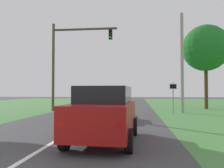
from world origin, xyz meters
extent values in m
plane|color=#424244|center=(0.00, 9.14, 0.00)|extent=(120.00, 120.00, 0.00)
cube|color=#9E1411|center=(1.79, 4.48, 0.88)|extent=(2.14, 4.53, 1.04)
cube|color=black|center=(1.80, 4.71, 1.69)|extent=(1.84, 2.83, 0.58)
cube|color=red|center=(0.90, 2.31, 0.93)|extent=(0.14, 0.07, 0.12)
cube|color=red|center=(2.52, 2.25, 0.93)|extent=(0.14, 0.07, 0.12)
cylinder|color=black|center=(0.86, 5.90, 0.36)|extent=(0.26, 0.73, 0.72)
cylinder|color=black|center=(2.83, 5.83, 0.36)|extent=(0.26, 0.73, 0.72)
cylinder|color=black|center=(0.76, 3.14, 0.36)|extent=(0.26, 0.73, 0.72)
cylinder|color=black|center=(2.72, 3.06, 0.36)|extent=(0.26, 0.73, 0.72)
cube|color=black|center=(0.19, 12.70, 0.80)|extent=(2.15, 4.94, 0.81)
cube|color=black|center=(0.19, 12.46, 1.48)|extent=(1.84, 1.90, 0.56)
cube|color=black|center=(0.22, 11.19, 1.31)|extent=(1.98, 1.90, 0.20)
cube|color=red|center=(-0.60, 10.27, 0.84)|extent=(0.14, 0.06, 0.12)
cube|color=red|center=(1.08, 10.31, 0.84)|extent=(0.14, 0.06, 0.12)
cylinder|color=black|center=(-0.87, 14.20, 0.40)|extent=(0.26, 0.81, 0.80)
cylinder|color=black|center=(1.18, 14.24, 0.40)|extent=(0.26, 0.81, 0.80)
cylinder|color=black|center=(-0.80, 11.17, 0.40)|extent=(0.26, 0.81, 0.80)
cylinder|color=black|center=(1.24, 11.21, 0.40)|extent=(0.26, 0.81, 0.80)
cylinder|color=brown|center=(-4.88, 17.12, 4.08)|extent=(0.24, 0.24, 8.17)
cube|color=#4C3D2B|center=(-1.88, 17.12, 7.57)|extent=(6.01, 0.16, 0.16)
cube|color=black|center=(0.53, 17.12, 7.02)|extent=(0.32, 0.28, 0.90)
sphere|color=black|center=(0.53, 16.97, 7.32)|extent=(0.22, 0.22, 0.22)
sphere|color=black|center=(0.53, 16.97, 7.02)|extent=(0.22, 0.22, 0.22)
sphere|color=#1ED83F|center=(0.53, 16.97, 6.72)|extent=(0.22, 0.22, 0.22)
cylinder|color=gray|center=(5.87, 15.68, 1.28)|extent=(0.08, 0.08, 2.56)
cube|color=white|center=(5.87, 15.65, 2.21)|extent=(0.60, 0.03, 0.44)
cube|color=black|center=(5.87, 15.63, 2.21)|extent=(0.52, 0.01, 0.36)
cylinder|color=#4C351E|center=(10.00, 21.06, 2.26)|extent=(0.36, 0.36, 4.51)
sphere|color=#1E7125|center=(10.00, 21.06, 6.31)|extent=(4.78, 4.78, 4.78)
cylinder|color=#9E998E|center=(6.73, 16.38, 4.26)|extent=(0.28, 0.28, 8.51)
camera|label=1|loc=(2.99, -3.82, 1.81)|focal=37.28mm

